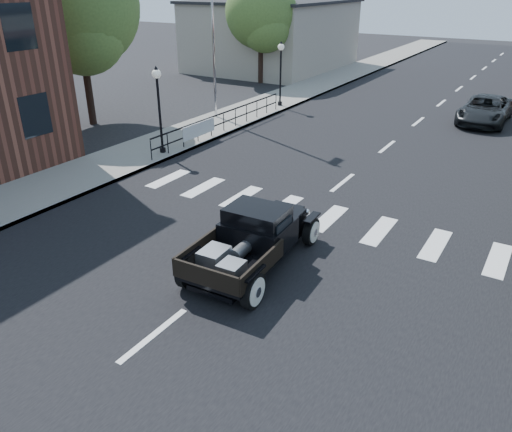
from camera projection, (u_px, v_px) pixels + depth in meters
The scene contains 13 objects.
ground at pixel (235, 270), 12.59m from camera, with size 120.00×120.00×0.00m, color black.
road at pixel (407, 131), 24.12m from camera, with size 14.00×80.00×0.02m, color black.
road_markings at pixel (371, 160), 20.28m from camera, with size 12.00×60.00×0.06m, color silver, non-canonical shape.
sidewalk_left at pixel (257, 108), 28.11m from camera, with size 3.00×80.00×0.15m, color gray.
low_building_left at pixel (273, 36), 40.15m from camera, with size 10.00×12.00×5.00m, color #ABA08F.
railing at pixel (224, 120), 23.45m from camera, with size 0.08×10.00×1.00m, color black, non-canonical shape.
banner at pixel (199, 135), 21.96m from camera, with size 0.04×2.20×0.60m, color silver, non-canonical shape.
lamp_post_b at pixel (159, 111), 19.98m from camera, with size 0.36×0.36×3.48m, color black, non-canonical shape.
lamp_post_c at pixel (280, 74), 27.68m from camera, with size 0.36×0.36×3.48m, color black, non-canonical shape.
big_tree_near at pixel (81, 36), 23.55m from camera, with size 5.74×5.74×8.43m, color #46632A, non-canonical shape.
big_tree_far at pixel (261, 30), 33.90m from camera, with size 4.81×4.81×7.07m, color #46632A, non-canonical shape.
hotrod_pickup at pixel (253, 238), 12.48m from camera, with size 2.13×4.56×1.58m, color black, non-canonical shape.
second_car at pixel (485, 110), 25.22m from camera, with size 2.20×4.76×1.32m, color black.
Camera 1 is at (6.10, -8.89, 6.65)m, focal length 35.00 mm.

